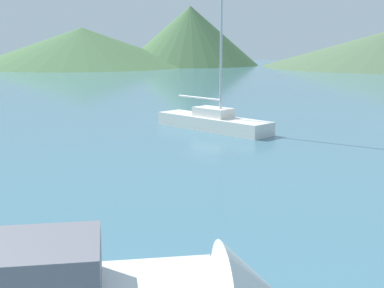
% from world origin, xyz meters
% --- Properties ---
extents(sailboat_middle, '(6.32, 5.24, 9.75)m').
position_xyz_m(sailboat_middle, '(-0.79, 23.97, 0.49)').
color(sailboat_middle, white).
rests_on(sailboat_middle, ground_plane).
extents(hill_west, '(38.14, 38.14, 6.56)m').
position_xyz_m(hill_west, '(-30.73, 86.94, 3.28)').
color(hill_west, '#476B42').
rests_on(hill_west, ground_plane).
extents(hill_central, '(24.48, 24.48, 10.41)m').
position_xyz_m(hill_central, '(-12.81, 93.67, 5.20)').
color(hill_central, '#476B42').
rests_on(hill_central, ground_plane).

